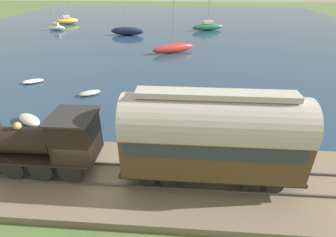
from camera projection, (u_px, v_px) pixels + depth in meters
ground_plane at (96, 181)px, 13.16m from camera, size 200.00×200.00×0.00m
harbor_water at (166, 28)px, 50.97m from camera, size 80.00×80.00×0.01m
rail_embankment at (96, 177)px, 13.18m from camera, size 5.75×56.00×0.49m
steam_locomotive at (50, 140)px, 12.29m from camera, size 2.11×5.71×3.57m
passenger_coach at (212, 135)px, 11.48m from camera, size 2.48×8.19×4.52m
sailboat_green at (208, 27)px, 48.19m from camera, size 3.26×6.09×7.38m
sailboat_navy at (127, 31)px, 44.41m from camera, size 1.79×5.72×9.35m
sailboat_yellow at (67, 21)px, 54.60m from camera, size 3.69×4.72×7.07m
sailboat_white at (56, 27)px, 48.54m from camera, size 1.16×3.28×4.98m
sailboat_red at (173, 48)px, 34.50m from camera, size 3.96×5.69×8.74m
rowboat_off_pier at (90, 93)px, 22.49m from camera, size 1.73×1.99×0.38m
rowboat_far_out at (29, 120)px, 18.20m from camera, size 2.13×2.45×0.52m
rowboat_mid_harbor at (33, 81)px, 25.05m from camera, size 1.74×2.11×0.32m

